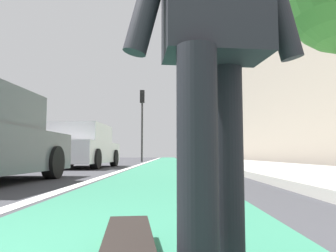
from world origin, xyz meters
name	(u,v)px	position (x,y,z in m)	size (l,w,h in m)	color
ground_plane	(163,169)	(10.00, 0.00, 0.00)	(80.00, 80.00, 0.00)	#38383D
bike_lane_paint	(167,161)	(24.00, 0.00, 0.00)	(56.00, 1.94, 0.00)	#2D7256
lane_stripe_white	(148,162)	(20.00, 1.12, 0.00)	(52.00, 0.16, 0.01)	silver
sidewalk_curb	(225,161)	(18.00, -3.32, 0.06)	(52.00, 3.20, 0.12)	#9E9B93
building_facade	(253,97)	(22.00, -6.02, 4.44)	(40.00, 1.20, 8.87)	gray
skateboard	(128,240)	(1.02, -0.06, 0.09)	(0.86, 0.30, 0.11)	yellow
skater_person	(214,29)	(0.87, -0.41, 0.94)	(0.48, 0.72, 1.64)	black
parked_car_mid	(81,147)	(10.81, 2.83, 0.71)	(4.27, 2.09, 1.48)	silver
traffic_light	(142,112)	(19.96, 1.52, 3.11)	(0.33, 0.28, 4.52)	#2D2D2D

